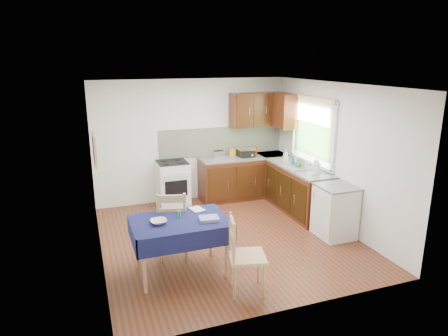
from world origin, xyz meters
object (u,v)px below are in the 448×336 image
object	(u,v)px
dish_rack	(301,167)
kettle	(316,167)
chair_near	(243,253)
chair_far	(172,223)
toaster	(218,155)
sandwich_press	(246,152)
dining_table	(180,227)

from	to	relation	value
dish_rack	kettle	xyz separation A→B (m)	(0.07, -0.41, 0.09)
chair_near	dish_rack	distance (m)	2.96
chair_near	kettle	distance (m)	2.75
chair_far	dish_rack	distance (m)	2.84
toaster	kettle	size ratio (longest dim) A/B	0.89
chair_near	dish_rack	size ratio (longest dim) A/B	2.26
sandwich_press	kettle	size ratio (longest dim) A/B	1.24
dining_table	chair_near	size ratio (longest dim) A/B	1.28
sandwich_press	toaster	bearing A→B (deg)	153.36
dining_table	chair_near	bearing A→B (deg)	-38.89
chair_near	kettle	world-z (taller)	kettle
sandwich_press	dish_rack	world-z (taller)	dish_rack
chair_near	dish_rack	xyz separation A→B (m)	(2.03, 2.11, 0.39)
dining_table	chair_near	world-z (taller)	chair_near
toaster	dish_rack	distance (m)	1.73
chair_near	toaster	size ratio (longest dim) A/B	4.40
toaster	chair_far	bearing A→B (deg)	-101.29
chair_far	toaster	bearing A→B (deg)	-110.14
dining_table	kettle	distance (m)	2.92
chair_far	sandwich_press	bearing A→B (deg)	-120.20
sandwich_press	dish_rack	bearing A→B (deg)	-84.92
chair_near	sandwich_press	bearing A→B (deg)	-9.32
sandwich_press	kettle	xyz separation A→B (m)	(0.68, -1.60, 0.02)
dining_table	sandwich_press	size ratio (longest dim) A/B	4.04
toaster	sandwich_press	xyz separation A→B (m)	(0.59, -0.05, 0.01)
chair_far	kettle	bearing A→B (deg)	-155.37
toaster	chair_near	bearing A→B (deg)	-81.12
chair_near	sandwich_press	distance (m)	3.63
chair_far	chair_near	bearing A→B (deg)	131.93
kettle	dish_rack	bearing A→B (deg)	100.09
chair_near	dish_rack	bearing A→B (deg)	-29.88
dining_table	dish_rack	xyz separation A→B (m)	(2.66, 1.39, 0.25)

